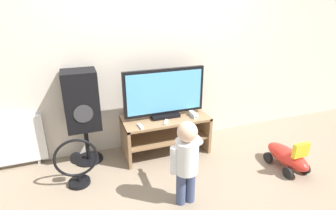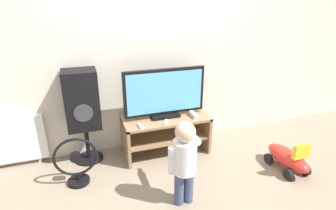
{
  "view_description": "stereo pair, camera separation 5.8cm",
  "coord_description": "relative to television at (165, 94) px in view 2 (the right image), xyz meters",
  "views": [
    {
      "loc": [
        -0.99,
        -2.55,
        1.81
      ],
      "look_at": [
        0.0,
        0.15,
        0.68
      ],
      "focal_mm": 28.0,
      "sensor_mm": 36.0,
      "label": 1
    },
    {
      "loc": [
        -0.93,
        -2.57,
        1.81
      ],
      "look_at": [
        0.0,
        0.15,
        0.68
      ],
      "focal_mm": 28.0,
      "sensor_mm": 36.0,
      "label": 2
    }
  ],
  "objects": [
    {
      "name": "child",
      "position": [
        -0.13,
        -0.96,
        -0.28
      ],
      "size": [
        0.32,
        0.48,
        0.85
      ],
      "color": "#3F4C72",
      "rests_on": "ground_plane"
    },
    {
      "name": "television",
      "position": [
        0.0,
        0.0,
        0.0
      ],
      "size": [
        1.01,
        0.2,
        0.61
      ],
      "color": "black",
      "rests_on": "tv_stand"
    },
    {
      "name": "remote_primary",
      "position": [
        -0.36,
        -0.2,
        -0.29
      ],
      "size": [
        0.05,
        0.13,
        0.03
      ],
      "color": "white",
      "rests_on": "tv_stand"
    },
    {
      "name": "floor_fan",
      "position": [
        -1.09,
        -0.34,
        -0.54
      ],
      "size": [
        0.44,
        0.23,
        0.54
      ],
      "color": "black",
      "rests_on": "ground_plane"
    },
    {
      "name": "ground_plane",
      "position": [
        0.0,
        -0.28,
        -0.78
      ],
      "size": [
        16.0,
        16.0,
        0.0
      ],
      "primitive_type": "plane",
      "color": "gray"
    },
    {
      "name": "remote_secondary",
      "position": [
        -0.05,
        -0.19,
        -0.29
      ],
      "size": [
        0.09,
        0.13,
        0.03
      ],
      "color": "white",
      "rests_on": "tv_stand"
    },
    {
      "name": "tv_stand",
      "position": [
        0.0,
        -0.02,
        -0.46
      ],
      "size": [
        1.06,
        0.51,
        0.48
      ],
      "color": "#93704C",
      "rests_on": "ground_plane"
    },
    {
      "name": "wall_back",
      "position": [
        0.0,
        0.31,
        0.52
      ],
      "size": [
        10.0,
        0.06,
        2.6
      ],
      "color": "silver",
      "rests_on": "ground_plane"
    },
    {
      "name": "ride_on_toy",
      "position": [
        1.2,
        -0.86,
        -0.63
      ],
      "size": [
        0.28,
        0.59,
        0.41
      ],
      "color": "red",
      "rests_on": "ground_plane"
    },
    {
      "name": "radiator",
      "position": [
        -1.79,
        0.24,
        -0.44
      ],
      "size": [
        0.76,
        0.08,
        0.62
      ],
      "color": "white",
      "rests_on": "ground_plane"
    },
    {
      "name": "speaker_tower",
      "position": [
        -0.96,
        0.1,
        -0.03
      ],
      "size": [
        0.37,
        0.34,
        1.13
      ],
      "color": "black",
      "rests_on": "ground_plane"
    },
    {
      "name": "game_console",
      "position": [
        0.34,
        -0.12,
        -0.27
      ],
      "size": [
        0.05,
        0.17,
        0.05
      ],
      "color": "white",
      "rests_on": "tv_stand"
    }
  ]
}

